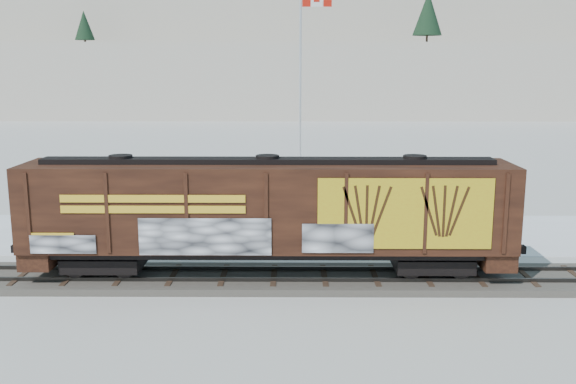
{
  "coord_description": "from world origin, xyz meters",
  "views": [
    {
      "loc": [
        -1.26,
        -24.3,
        8.45
      ],
      "look_at": [
        -1.46,
        3.0,
        3.07
      ],
      "focal_mm": 40.0,
      "sensor_mm": 36.0,
      "label": 1
    }
  ],
  "objects_px": {
    "car_white": "(261,215)",
    "flagpole": "(302,124)",
    "car_silver": "(209,225)",
    "hopper_railcar": "(268,209)",
    "car_dark": "(433,218)"
  },
  "relations": [
    {
      "from": "flagpole",
      "to": "car_silver",
      "type": "xyz_separation_m",
      "value": [
        -4.66,
        -8.96,
        -4.12
      ]
    },
    {
      "from": "flagpole",
      "to": "hopper_railcar",
      "type": "bearing_deg",
      "value": -95.79
    },
    {
      "from": "car_white",
      "to": "hopper_railcar",
      "type": "bearing_deg",
      "value": 171.17
    },
    {
      "from": "hopper_railcar",
      "to": "flagpole",
      "type": "xyz_separation_m",
      "value": [
        1.52,
        15.01,
        1.98
      ]
    },
    {
      "from": "flagpole",
      "to": "car_white",
      "type": "height_order",
      "value": "flagpole"
    },
    {
      "from": "flagpole",
      "to": "car_silver",
      "type": "distance_m",
      "value": 10.91
    },
    {
      "from": "flagpole",
      "to": "car_dark",
      "type": "relative_size",
      "value": 2.44
    },
    {
      "from": "flagpole",
      "to": "car_silver",
      "type": "bearing_deg",
      "value": -117.48
    },
    {
      "from": "car_white",
      "to": "flagpole",
      "type": "bearing_deg",
      "value": -31.45
    },
    {
      "from": "flagpole",
      "to": "car_dark",
      "type": "distance_m",
      "value": 10.78
    },
    {
      "from": "hopper_railcar",
      "to": "car_dark",
      "type": "bearing_deg",
      "value": 42.93
    },
    {
      "from": "car_dark",
      "to": "car_silver",
      "type": "bearing_deg",
      "value": 121.92
    },
    {
      "from": "hopper_railcar",
      "to": "flagpole",
      "type": "bearing_deg",
      "value": 84.21
    },
    {
      "from": "car_silver",
      "to": "car_white",
      "type": "xyz_separation_m",
      "value": [
        2.46,
        2.13,
        -0.01
      ]
    },
    {
      "from": "car_silver",
      "to": "car_white",
      "type": "bearing_deg",
      "value": -67.03
    }
  ]
}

